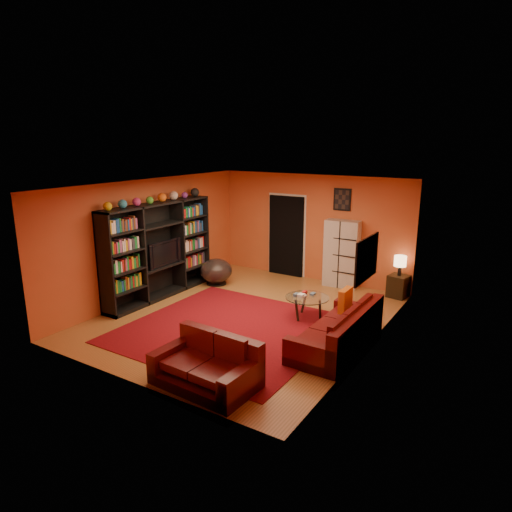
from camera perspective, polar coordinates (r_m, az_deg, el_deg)
The scene contains 20 objects.
floor at distance 9.17m, azimuth -1.26°, elevation -7.52°, with size 6.00×6.00×0.00m, color #905D2C.
ceiling at distance 8.54m, azimuth -1.36°, elevation 8.87°, with size 6.00×6.00×0.00m, color white.
wall_back at distance 11.33m, azimuth 7.05°, elevation 3.53°, with size 6.00×6.00×0.00m, color #BD5129.
wall_front at distance 6.57m, azimuth -15.86°, elevation -5.06°, with size 6.00×6.00×0.00m, color #BD5129.
wall_left at distance 10.31m, azimuth -13.01°, elevation 2.17°, with size 6.00×6.00×0.00m, color #BD5129.
wall_right at distance 7.73m, azimuth 14.40°, elevation -2.03°, with size 6.00×6.00×0.00m, color #BD5129.
rug at distance 8.58m, azimuth -3.29°, elevation -9.09°, with size 3.60×3.60×0.01m, color #5C0A12.
doorway at distance 11.66m, azimuth 3.81°, elevation 2.51°, with size 0.95×0.10×2.04m, color black.
wall_art_right at distance 7.38m, azimuth 13.68°, elevation -0.34°, with size 0.03×1.00×0.70m, color black.
wall_art_back at distance 10.90m, azimuth 10.73°, elevation 6.95°, with size 0.42×0.03×0.52m, color black.
entertainment_unit at distance 10.22m, azimuth -12.04°, elevation 0.67°, with size 0.45×3.00×2.10m, color black.
tv at distance 10.22m, azimuth -11.69°, elevation 0.41°, with size 0.13×0.98×0.56m, color black.
sofa at distance 7.89m, azimuth 10.65°, elevation -9.32°, with size 0.91×2.19×0.85m.
loveseat at distance 6.76m, azimuth -5.88°, elevation -13.38°, with size 1.51×0.95×0.85m.
throw_pillow at distance 8.35m, azimuth 11.11°, elevation -5.42°, with size 0.12×0.42×0.42m, color #D26317.
coffee_table at distance 9.00m, azimuth 6.41°, elevation -5.41°, with size 0.85×0.85×0.43m.
storage_cabinet at distance 10.93m, azimuth 10.65°, elevation 0.28°, with size 0.80×0.35×1.59m, color #B3AEA6.
bowl_chair at distance 11.06m, azimuth -4.99°, elevation -1.85°, with size 0.77×0.77×0.62m.
side_table at distance 10.63m, azimuth 17.35°, elevation -3.62°, with size 0.40×0.40×0.50m, color black.
table_lamp at distance 10.48m, azimuth 17.58°, elevation -0.70°, with size 0.27×0.27×0.44m.
Camera 1 is at (4.67, -7.10, 3.44)m, focal length 32.00 mm.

